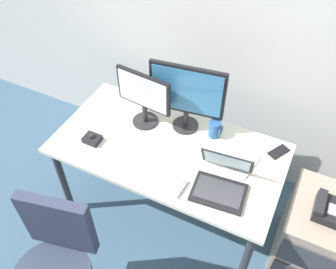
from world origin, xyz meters
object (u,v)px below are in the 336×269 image
object	(u,v)px
desk_phone	(328,209)
trackball_mouse	(92,139)
monitor_side	(144,96)
cell_phone	(279,152)
monitor_main	(187,94)
file_cabinet	(313,236)
laptop	(222,181)
paper_notepad	(243,162)
coffee_mug	(215,129)
keyboard	(153,176)

from	to	relation	value
desk_phone	trackball_mouse	size ratio (longest dim) A/B	1.82
monitor_side	trackball_mouse	world-z (taller)	monitor_side
trackball_mouse	cell_phone	world-z (taller)	trackball_mouse
monitor_main	file_cabinet	bearing A→B (deg)	-9.72
trackball_mouse	monitor_main	bearing A→B (deg)	39.14
monitor_side	laptop	world-z (taller)	monitor_side
desk_phone	laptop	size ratio (longest dim) A/B	0.57
monitor_main	trackball_mouse	bearing A→B (deg)	-140.86
trackball_mouse	paper_notepad	bearing A→B (deg)	15.18
cell_phone	file_cabinet	bearing A→B (deg)	-0.11
coffee_mug	cell_phone	xyz separation A→B (m)	(0.43, 0.04, -0.05)
monitor_side	coffee_mug	distance (m)	0.52
monitor_side	file_cabinet	bearing A→B (deg)	-3.97
desk_phone	trackball_mouse	xyz separation A→B (m)	(-1.50, -0.21, 0.10)
keyboard	laptop	world-z (taller)	laptop
monitor_side	monitor_main	bearing A→B (deg)	17.50
desk_phone	monitor_side	size ratio (longest dim) A/B	0.49
file_cabinet	desk_phone	distance (m)	0.34
laptop	coffee_mug	world-z (taller)	laptop
laptop	cell_phone	size ratio (longest dim) A/B	2.46
monitor_main	laptop	bearing A→B (deg)	-42.97
desk_phone	keyboard	xyz separation A→B (m)	(-1.01, -0.30, 0.09)
coffee_mug	paper_notepad	world-z (taller)	coffee_mug
keyboard	file_cabinet	bearing A→B (deg)	17.27
file_cabinet	monitor_main	size ratio (longest dim) A/B	1.23
coffee_mug	keyboard	bearing A→B (deg)	-112.84
monitor_side	paper_notepad	world-z (taller)	monitor_side
laptop	trackball_mouse	xyz separation A→B (m)	(-0.89, -0.03, -0.03)
desk_phone	monitor_main	size ratio (longest dim) A/B	0.41
coffee_mug	cell_phone	distance (m)	0.43
keyboard	desk_phone	bearing A→B (deg)	16.54
monitor_side	keyboard	distance (m)	0.54
desk_phone	keyboard	size ratio (longest dim) A/B	0.48
keyboard	cell_phone	xyz separation A→B (m)	(0.64, 0.53, -0.01)
file_cabinet	laptop	world-z (taller)	laptop
desk_phone	paper_notepad	world-z (taller)	paper_notepad
monitor_side	trackball_mouse	bearing A→B (deg)	-125.30
desk_phone	monitor_main	bearing A→B (deg)	169.30
monitor_side	cell_phone	xyz separation A→B (m)	(0.91, 0.13, -0.23)
trackball_mouse	paper_notepad	size ratio (longest dim) A/B	0.53
file_cabinet	trackball_mouse	size ratio (longest dim) A/B	5.51
file_cabinet	monitor_main	xyz separation A→B (m)	(-1.02, 0.17, 0.70)
coffee_mug	monitor_side	bearing A→B (deg)	-169.64
desk_phone	coffee_mug	xyz separation A→B (m)	(-0.80, 0.19, 0.14)
monitor_main	desk_phone	bearing A→B (deg)	-10.70
coffee_mug	laptop	bearing A→B (deg)	-63.50
cell_phone	coffee_mug	bearing A→B (deg)	-144.73
coffee_mug	cell_phone	bearing A→B (deg)	5.46
paper_notepad	laptop	bearing A→B (deg)	-104.93
file_cabinet	desk_phone	size ratio (longest dim) A/B	3.03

